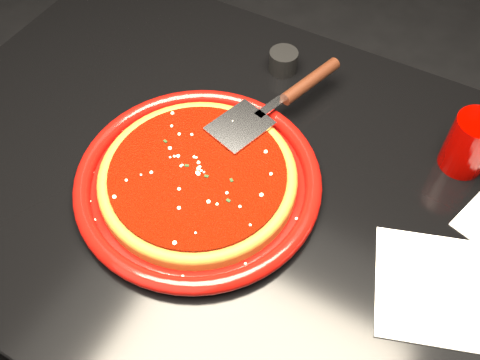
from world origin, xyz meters
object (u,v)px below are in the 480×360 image
Objects in this scene: pizza_server at (279,101)px; table at (247,284)px; ramekin at (283,61)px; plate at (198,181)px; cup at (470,144)px.

table is at bearing -63.82° from pizza_server.
plate is at bearing -89.40° from ramekin.
pizza_server is (0.05, 0.19, 0.03)m from plate.
pizza_server reaches higher than table.
cup is (0.36, 0.25, 0.04)m from plate.
pizza_server is 0.32m from cup.
table is 0.55m from cup.
pizza_server is at bearing -67.98° from ramekin.
plate reaches higher than table.
pizza_server is 0.14m from ramekin.
pizza_server reaches higher than plate.
ramekin is at bearing 105.30° from table.
cup is at bearing 36.07° from table.
plate is 1.21× the size of pizza_server.
table is 3.02× the size of plate.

